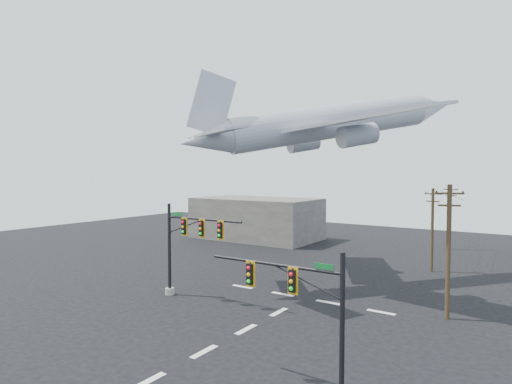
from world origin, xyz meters
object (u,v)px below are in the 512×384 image
Objects in this scene: airliner at (329,123)px; signal_mast_near at (309,315)px; utility_pole_b at (432,228)px; utility_pole_c at (451,216)px; utility_pole_a at (448,249)px; signal_mast_far at (185,245)px.

signal_mast_near is at bearing -122.44° from airliner.
utility_pole_b is (-0.47, 27.80, 0.79)m from signal_mast_near.
utility_pole_c is at bearing 91.61° from signal_mast_near.
airliner reaches higher than utility_pole_c.
airliner is (-7.57, 18.88, 10.73)m from signal_mast_near.
utility_pole_b reaches higher than signal_mast_near.
utility_pole_c is at bearing 20.41° from airliner.
signal_mast_far is at bearing -177.86° from utility_pole_a.
utility_pole_a is 0.37× the size of airliner.
signal_mast_near is at bearing -98.29° from utility_pole_c.
utility_pole_c reaches higher than signal_mast_near.
signal_mast_near is 14.31m from utility_pole_a.
signal_mast_near is 0.97× the size of signal_mast_far.
utility_pole_a is 14.45m from utility_pole_b.
signal_mast_near is 42.27m from utility_pole_c.
utility_pole_c is (13.27, 34.73, 0.12)m from signal_mast_far.
signal_mast_far is at bearing -109.30° from utility_pole_b.
signal_mast_far reaches higher than signal_mast_near.
utility_pole_c is at bearing 81.62° from utility_pole_a.
utility_pole_c is (-0.72, 14.45, -0.03)m from utility_pole_b.
signal_mast_far is 0.30× the size of airliner.
utility_pole_a is (17.81, 6.34, 0.56)m from signal_mast_far.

